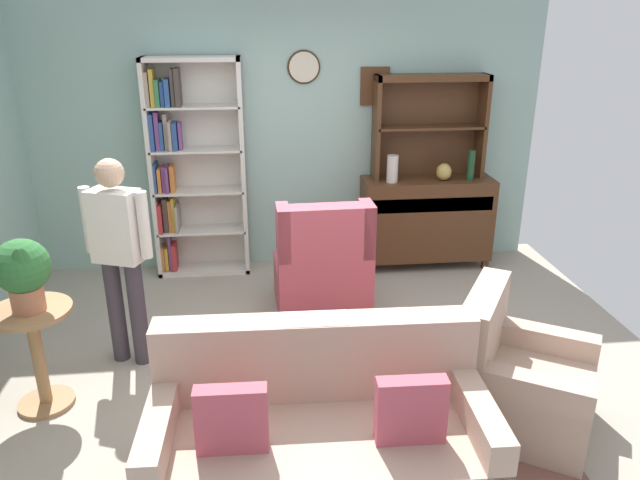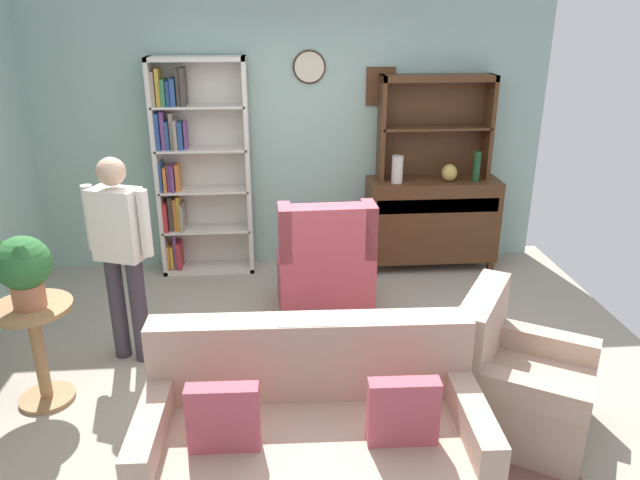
% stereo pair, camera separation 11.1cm
% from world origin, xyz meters
% --- Properties ---
extents(ground_plane, '(5.40, 4.60, 0.02)m').
position_xyz_m(ground_plane, '(0.00, 0.00, -0.01)').
color(ground_plane, '#9E9384').
extents(wall_back, '(5.00, 0.09, 2.80)m').
position_xyz_m(wall_back, '(0.00, 2.13, 1.40)').
color(wall_back, '#93B7AD').
rests_on(wall_back, ground_plane).
extents(area_rug, '(2.56, 1.97, 0.01)m').
position_xyz_m(area_rug, '(0.20, -0.30, 0.00)').
color(area_rug, brown).
rests_on(area_rug, ground_plane).
extents(bookshelf, '(0.90, 0.30, 2.10)m').
position_xyz_m(bookshelf, '(-0.98, 1.94, 1.09)').
color(bookshelf, silver).
rests_on(bookshelf, ground_plane).
extents(sideboard, '(1.30, 0.45, 0.92)m').
position_xyz_m(sideboard, '(1.36, 1.86, 0.51)').
color(sideboard, '#4C2D19').
rests_on(sideboard, ground_plane).
extents(sideboard_hutch, '(1.10, 0.26, 1.00)m').
position_xyz_m(sideboard_hutch, '(1.36, 1.97, 1.56)').
color(sideboard_hutch, '#4C2D19').
rests_on(sideboard_hutch, sideboard).
extents(vase_tall, '(0.11, 0.11, 0.27)m').
position_xyz_m(vase_tall, '(0.97, 1.78, 1.05)').
color(vase_tall, beige).
rests_on(vase_tall, sideboard).
extents(vase_round, '(0.15, 0.15, 0.17)m').
position_xyz_m(vase_round, '(1.49, 1.79, 1.01)').
color(vase_round, tan).
rests_on(vase_round, sideboard).
extents(bottle_wine, '(0.07, 0.07, 0.30)m').
position_xyz_m(bottle_wine, '(1.75, 1.77, 1.07)').
color(bottle_wine, '#194223').
rests_on(bottle_wine, sideboard).
extents(couch_floral, '(1.82, 0.90, 0.90)m').
position_xyz_m(couch_floral, '(-0.05, -1.15, 0.31)').
color(couch_floral, tan).
rests_on(couch_floral, ground_plane).
extents(armchair_floral, '(1.06, 1.05, 0.88)m').
position_xyz_m(armchair_floral, '(1.26, -0.73, 0.29)').
color(armchair_floral, tan).
rests_on(armchair_floral, ground_plane).
extents(wingback_chair, '(0.80, 0.82, 1.05)m').
position_xyz_m(wingback_chair, '(0.19, 0.88, 0.38)').
color(wingback_chair, '#B74C5B').
rests_on(wingback_chair, ground_plane).
extents(plant_stand, '(0.52, 0.52, 0.72)m').
position_xyz_m(plant_stand, '(-1.80, -0.22, 0.44)').
color(plant_stand, '#997047').
rests_on(plant_stand, ground_plane).
extents(potted_plant_large, '(0.34, 0.34, 0.47)m').
position_xyz_m(potted_plant_large, '(-1.79, -0.24, 1.00)').
color(potted_plant_large, '#AD6B4C').
rests_on(potted_plant_large, plant_stand).
extents(person_reading, '(0.51, 0.31, 1.56)m').
position_xyz_m(person_reading, '(-1.32, 0.29, 0.91)').
color(person_reading, '#38333D').
rests_on(person_reading, ground_plane).
extents(coffee_table, '(0.80, 0.50, 0.42)m').
position_xyz_m(coffee_table, '(-0.03, -0.28, 0.35)').
color(coffee_table, '#4C2D19').
rests_on(coffee_table, ground_plane).
extents(book_stack, '(0.21, 0.15, 0.06)m').
position_xyz_m(book_stack, '(-0.12, -0.24, 0.45)').
color(book_stack, gray).
rests_on(book_stack, coffee_table).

